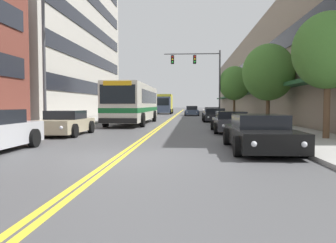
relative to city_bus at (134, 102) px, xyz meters
The scene contains 20 objects.
ground_plane 20.27m from the city_bus, 82.98° to the left, with size 240.00×240.00×0.00m, color #4C4C4F.
sidewalk_left 20.69m from the city_bus, 103.55° to the left, with size 3.60×106.00×0.13m.
sidewalk_right 22.36m from the city_bus, 64.02° to the left, with size 3.60×106.00×0.13m.
centre_line 20.27m from the city_bus, 82.98° to the left, with size 0.34×106.00×0.01m.
storefront_row_right 25.76m from the city_bus, 51.76° to the left, with size 9.10×68.00×10.47m.
city_bus is the anchor object (origin of this frame).
car_beige_parked_left_near 10.39m from the city_bus, 100.04° to the right, with size 2.13×4.26×1.24m.
car_white_parked_left_far 13.61m from the city_bus, 97.55° to the left, with size 2.09×4.92×1.28m.
car_black_parked_right_foreground 16.63m from the city_bus, 65.35° to the right, with size 2.14×4.88×1.21m.
car_champagne_parked_right_mid 11.87m from the city_bus, 54.32° to the left, with size 2.03×4.15×1.25m.
car_charcoal_parked_right_far 7.72m from the city_bus, 27.52° to the left, with size 2.21×4.22×1.21m.
car_dark_grey_parked_right_end 10.32m from the city_bus, 48.02° to the right, with size 2.10×4.60×1.15m.
car_slate_blue_moving_lead 20.74m from the city_bus, 76.72° to the left, with size 2.04×4.84×1.34m.
box_truck 27.58m from the city_bus, 89.53° to the left, with size 2.69×6.66×3.24m.
traffic_signal_mast 11.28m from the city_bus, 57.70° to the left, with size 6.04×0.38×7.32m.
street_lamp_left_near 10.79m from the city_bus, 104.12° to the right, with size 1.97×0.28×7.20m.
street_tree_right_near 16.05m from the city_bus, 49.75° to the right, with size 2.92×2.92×5.28m.
street_tree_right_mid 10.60m from the city_bus, 14.32° to the right, with size 3.65×3.65×5.71m.
street_tree_right_far 13.52m from the city_bus, 45.88° to the left, with size 3.33×3.33×5.56m.
fire_hydrant 9.93m from the city_bus, 31.36° to the right, with size 0.29×0.21×0.77m.
Camera 1 is at (2.10, -9.39, 1.55)m, focal length 35.00 mm.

